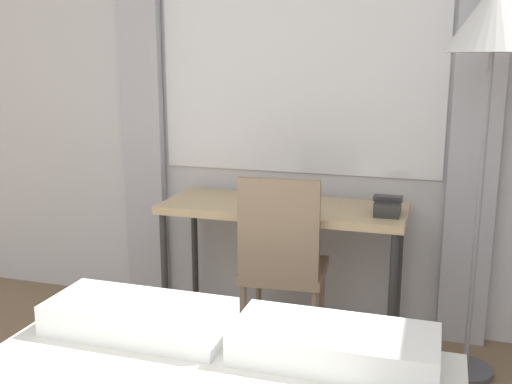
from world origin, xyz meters
TOP-DOWN VIEW (x-y plane):
  - wall_back_with_window at (0.01, 2.98)m, footprint 5.40×0.13m
  - desk at (0.06, 2.66)m, footprint 1.24×0.48m
  - desk_chair at (0.11, 2.45)m, footprint 0.43×0.43m
  - standing_lamp at (0.99, 2.56)m, footprint 0.41×0.41m
  - telephone at (0.59, 2.62)m, footprint 0.14×0.16m
  - book at (0.04, 2.71)m, footprint 0.28×0.26m

SIDE VIEW (x-z plane):
  - desk_chair at x=0.11m, z-range 0.05..0.98m
  - desk at x=0.06m, z-range 0.30..1.03m
  - book at x=0.04m, z-range 0.74..0.76m
  - telephone at x=0.59m, z-range 0.73..0.82m
  - wall_back_with_window at x=0.01m, z-range 0.00..2.70m
  - standing_lamp at x=0.99m, z-range 0.67..2.45m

